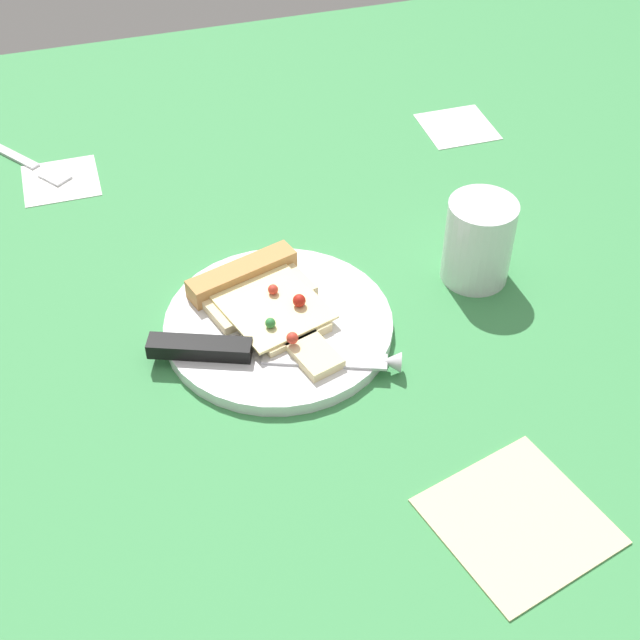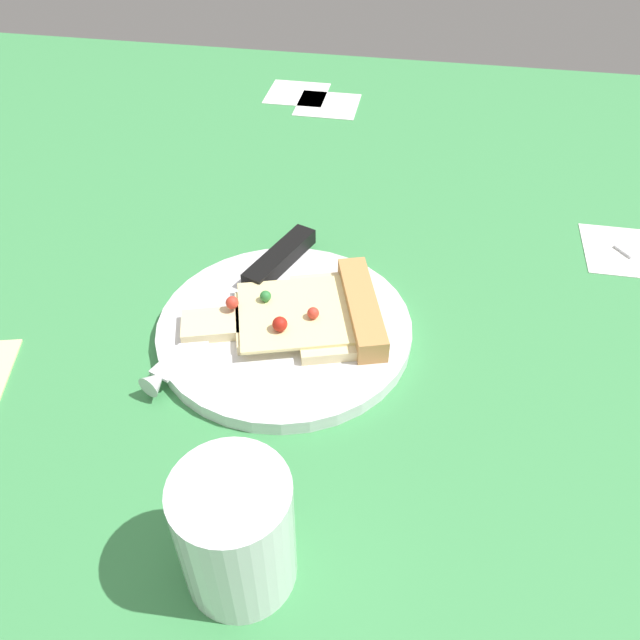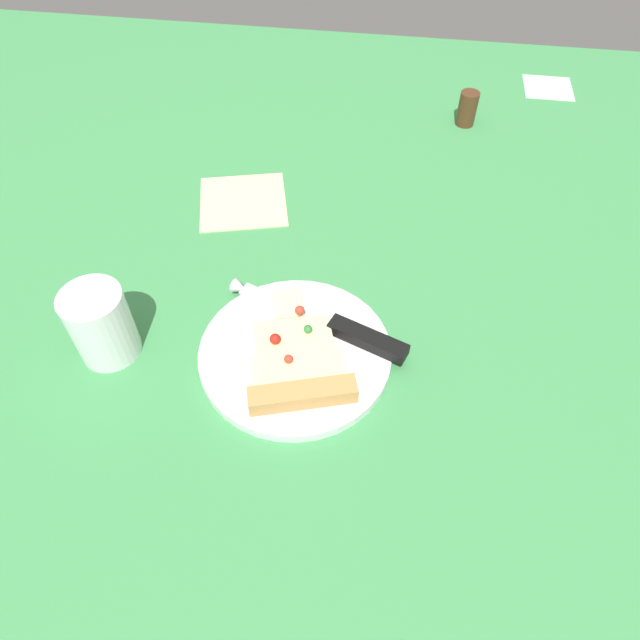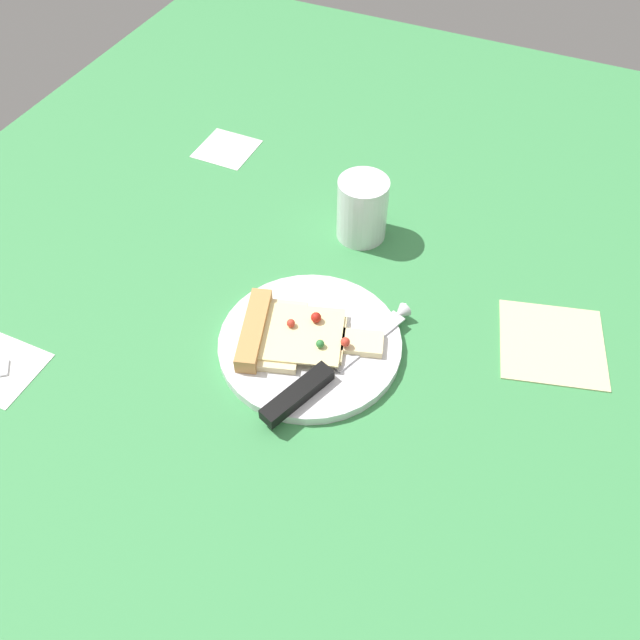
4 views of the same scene
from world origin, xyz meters
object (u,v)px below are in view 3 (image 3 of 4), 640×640
pepper_shaker (467,109)px  knife (334,325)px  napkin (243,201)px  plate (295,354)px  pizza_slice (297,364)px  drinking_glass (101,324)px

pepper_shaker → knife: bearing=-18.0°
napkin → knife: bearing=35.9°
knife → napkin: (-23.81, -17.22, -1.75)cm
plate → pizza_slice: pizza_slice is taller
plate → napkin: bearing=-154.7°
plate → napkin: (-27.76, -13.10, -0.47)cm
pepper_shaker → napkin: bearing=-51.1°
pizza_slice → plate: bearing=89.8°
plate → drinking_glass: 22.77cm
plate → napkin: 30.71cm
pizza_slice → napkin: 33.30cm
plate → pepper_shaker: pepper_shaker is taller
plate → pepper_shaker: bearing=159.3°
knife → drinking_glass: 27.26cm
plate → drinking_glass: drinking_glass is taller
plate → pepper_shaker: 58.85cm
pizza_slice → knife: pizza_slice is taller
drinking_glass → napkin: drinking_glass is taller
plate → napkin: size_ratio=1.77×
napkin → plate: bearing=25.3°
pepper_shaker → drinking_glass: bearing=-37.0°
pizza_slice → drinking_glass: bearing=161.9°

